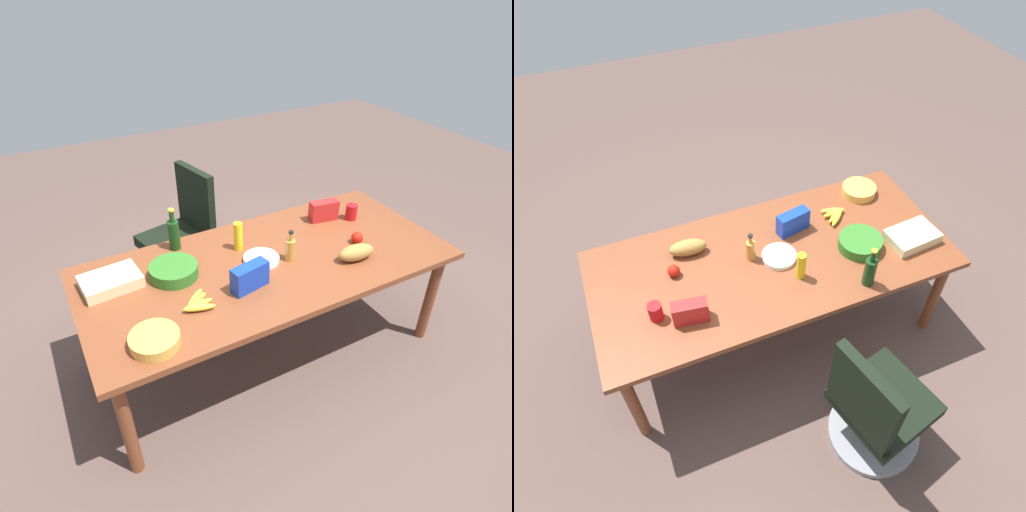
{
  "view_description": "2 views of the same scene",
  "coord_description": "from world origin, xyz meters",
  "views": [
    {
      "loc": [
        -1.12,
        -1.87,
        2.25
      ],
      "look_at": [
        -0.07,
        0.02,
        0.79
      ],
      "focal_mm": 30.44,
      "sensor_mm": 36.0,
      "label": 1
    },
    {
      "loc": [
        0.78,
        1.83,
        2.89
      ],
      "look_at": [
        0.03,
        0.04,
        0.81
      ],
      "focal_mm": 32.55,
      "sensor_mm": 36.0,
      "label": 2
    }
  ],
  "objects": [
    {
      "name": "chip_bowl",
      "position": [
        -0.82,
        -0.35,
        0.77
      ],
      "size": [
        0.27,
        0.27,
        0.06
      ],
      "primitive_type": "cylinder",
      "rotation": [
        0.0,
        0.0,
        0.13
      ],
      "color": "gold",
      "rests_on": "conference_table"
    },
    {
      "name": "conference_table",
      "position": [
        0.0,
        0.0,
        0.68
      ],
      "size": [
        2.27,
        1.04,
        0.74
      ],
      "color": "brown",
      "rests_on": "ground"
    },
    {
      "name": "ground_plane",
      "position": [
        0.0,
        0.0,
        0.0
      ],
      "size": [
        10.0,
        10.0,
        0.0
      ],
      "primitive_type": "plane",
      "color": "brown"
    },
    {
      "name": "apple_red",
      "position": [
        0.61,
        -0.1,
        0.78
      ],
      "size": [
        0.09,
        0.09,
        0.08
      ],
      "primitive_type": "sphere",
      "rotation": [
        0.0,
        0.0,
        0.2
      ],
      "color": "red",
      "rests_on": "conference_table"
    },
    {
      "name": "mustard_bottle",
      "position": [
        -0.1,
        0.21,
        0.84
      ],
      "size": [
        0.07,
        0.07,
        0.19
      ],
      "primitive_type": "cylinder",
      "rotation": [
        0.0,
        0.0,
        0.25
      ],
      "color": "yellow",
      "rests_on": "conference_table"
    },
    {
      "name": "salad_bowl",
      "position": [
        -0.55,
        0.13,
        0.78
      ],
      "size": [
        0.35,
        0.35,
        0.07
      ],
      "primitive_type": "cylinder",
      "rotation": [
        0.0,
        0.0,
        0.3
      ],
      "color": "#2F6D23",
      "rests_on": "conference_table"
    },
    {
      "name": "bread_loaf",
      "position": [
        0.48,
        -0.24,
        0.79
      ],
      "size": [
        0.25,
        0.13,
        0.1
      ],
      "primitive_type": "ellipsoid",
      "rotation": [
        0.0,
        0.0,
        -0.11
      ],
      "color": "#A27A39",
      "rests_on": "conference_table"
    },
    {
      "name": "paper_plate_stack",
      "position": [
        -0.04,
        0.02,
        0.76
      ],
      "size": [
        0.26,
        0.26,
        0.03
      ],
      "primitive_type": "cylinder",
      "rotation": [
        0.0,
        0.0,
        0.21
      ],
      "color": "white",
      "rests_on": "conference_table"
    },
    {
      "name": "chip_bag_blue",
      "position": [
        -0.22,
        -0.18,
        0.82
      ],
      "size": [
        0.23,
        0.12,
        0.15
      ],
      "primitive_type": "cube",
      "rotation": [
        0.0,
        0.0,
        0.2
      ],
      "color": "#1539B5",
      "rests_on": "conference_table"
    },
    {
      "name": "red_solo_cup",
      "position": [
        0.78,
        0.18,
        0.8
      ],
      "size": [
        0.08,
        0.08,
        0.11
      ],
      "primitive_type": "cylinder",
      "rotation": [
        0.0,
        0.0,
        -0.06
      ],
      "color": "red",
      "rests_on": "conference_table"
    },
    {
      "name": "sheet_cake",
      "position": [
        -0.9,
        0.21,
        0.78
      ],
      "size": [
        0.34,
        0.25,
        0.07
      ],
      "primitive_type": "cube",
      "rotation": [
        0.0,
        0.0,
        0.08
      ],
      "color": "beige",
      "rests_on": "conference_table"
    },
    {
      "name": "office_chair",
      "position": [
        -0.21,
        1.0,
        0.37
      ],
      "size": [
        0.58,
        0.57,
        0.97
      ],
      "color": "gray",
      "rests_on": "ground"
    },
    {
      "name": "banana_bunch",
      "position": [
        -0.54,
        -0.19,
        0.77
      ],
      "size": [
        0.17,
        0.19,
        0.04
      ],
      "color": "yellow",
      "rests_on": "conference_table"
    },
    {
      "name": "chip_bag_red",
      "position": [
        0.6,
        0.26,
        0.81
      ],
      "size": [
        0.21,
        0.11,
        0.14
      ],
      "primitive_type": "cube",
      "rotation": [
        0.0,
        0.0,
        -0.16
      ],
      "color": "red",
      "rests_on": "conference_table"
    },
    {
      "name": "dressing_bottle",
      "position": [
        0.12,
        -0.05,
        0.82
      ],
      "size": [
        0.07,
        0.07,
        0.2
      ],
      "color": "#C58634",
      "rests_on": "conference_table"
    },
    {
      "name": "wine_bottle",
      "position": [
        -0.45,
        0.41,
        0.85
      ],
      "size": [
        0.08,
        0.08,
        0.28
      ],
      "color": "#153B15",
      "rests_on": "conference_table"
    }
  ]
}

